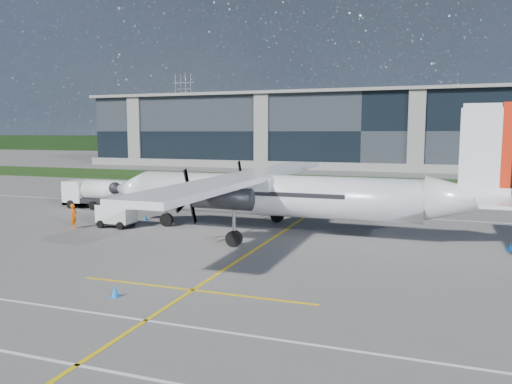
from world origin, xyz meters
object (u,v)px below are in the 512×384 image
Objects in this scene: safety_cone_nose_stbd at (145,217)px; safety_cone_tail at (510,247)px; fuel_tanker_truck at (94,194)px; safety_cone_nose_port at (110,223)px; turboprop_aircraft at (287,171)px; ground_crew_person at (73,214)px; safety_cone_stbdwing at (302,203)px; baggage_tug at (116,216)px; pylon_west at (184,112)px; safety_cone_portwing at (115,291)px.

safety_cone_nose_stbd is 27.27m from safety_cone_tail.
fuel_tanker_truck is 14.78× the size of safety_cone_nose_port.
turboprop_aircraft is 14.19× the size of ground_crew_person.
ground_crew_person reaches higher than safety_cone_tail.
safety_cone_stbdwing is (10.16, 12.71, 0.00)m from safety_cone_nose_stbd.
baggage_tug is 5.92× the size of safety_cone_nose_port.
turboprop_aircraft is at bearing -79.51° from safety_cone_stbdwing.
pylon_west reaches higher than ground_crew_person.
safety_cone_nose_stbd is at bearing -128.64° from safety_cone_stbdwing.
safety_cone_tail is (30.47, 3.14, -0.82)m from ground_crew_person.
pylon_west is 150.67m from fuel_tanker_truck.
pylon_west reaches higher than baggage_tug.
pylon_west reaches higher than safety_cone_stbdwing.
safety_cone_nose_stbd is 1.00× the size of safety_cone_portwing.
baggage_tug is (-13.32, -1.55, -3.68)m from turboprop_aircraft.
turboprop_aircraft is at bearing -15.77° from fuel_tanker_truck.
safety_cone_tail is at bearing 2.97° from safety_cone_nose_port.
pylon_west is 160.42m from safety_cone_nose_port.
safety_cone_stbdwing is (80.92, -127.90, -14.75)m from pylon_west.
safety_cone_nose_port is at bearing -57.26° from ground_crew_person.
fuel_tanker_truck is (62.47, -136.44, -13.61)m from pylon_west.
baggage_tug reaches higher than safety_cone_stbdwing.
safety_cone_tail is (27.69, 1.62, -0.64)m from baggage_tug.
baggage_tug is 3.44m from safety_cone_nose_stbd.
fuel_tanker_truck is 20.36m from safety_cone_stbdwing.
safety_cone_nose_port is at bearing -110.79° from safety_cone_nose_stbd.
pylon_west is at bearing 122.32° from safety_cone_stbdwing.
turboprop_aircraft is (83.61, -142.40, -10.43)m from pylon_west.
safety_cone_portwing is at bearing -63.10° from pylon_west.
pylon_west is at bearing 114.60° from fuel_tanker_truck.
turboprop_aircraft is 60.91× the size of safety_cone_portwing.
pylon_west is 165.46m from turboprop_aircraft.
safety_cone_nose_stbd is (8.29, -4.18, -1.14)m from fuel_tanker_truck.
safety_cone_nose_stbd is at bearing 118.37° from safety_cone_portwing.
ground_crew_person is 4.29× the size of safety_cone_stbdwing.
safety_cone_stbdwing is (18.46, 8.53, -1.14)m from fuel_tanker_truck.
baggage_tug is at bearing -63.98° from pylon_west.
safety_cone_portwing is at bearing -102.53° from turboprop_aircraft.
pylon_west reaches higher than safety_cone_nose_stbd.
safety_cone_stbdwing is at bearing 139.76° from safety_cone_tail.
safety_cone_portwing is (9.86, -14.04, -0.64)m from baggage_tug.
fuel_tanker_truck is 36.01m from safety_cone_tail.
baggage_tug is at bearing -176.65° from safety_cone_tail.
pylon_west is 160.98m from ground_crew_person.
baggage_tug is at bearing -43.89° from fuel_tanker_truck.
fuel_tanker_truck reaches higher than safety_cone_nose_stbd.
ground_crew_person is at bearing -60.86° from fuel_tanker_truck.
pylon_west is 173.42m from safety_cone_tail.
fuel_tanker_truck is at bearing -65.40° from pylon_west.
safety_cone_nose_stbd is (70.76, -140.61, -14.75)m from pylon_west.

